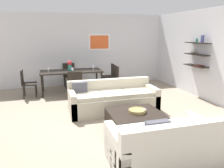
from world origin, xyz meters
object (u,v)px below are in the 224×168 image
at_px(dining_chair_foot, 75,83).
at_px(dining_chair_head, 69,73).
at_px(coffee_table, 135,121).
at_px(dining_chair_right_far, 110,74).
at_px(candle_jar, 144,111).
at_px(dining_chair_right_near, 113,77).
at_px(dining_chair_left_near, 26,82).
at_px(wine_glass_head, 70,66).
at_px(decorative_bowl, 137,111).
at_px(centerpiece_vase, 70,65).
at_px(loveseat_white, 163,145).
at_px(wine_glass_left_near, 48,69).
at_px(dining_table, 71,73).
at_px(wine_glass_right_near, 93,67).
at_px(wine_glass_foot, 72,69).
at_px(sofa_beige, 113,100).

bearing_deg(dining_chair_foot, dining_chair_head, 90.00).
relative_size(coffee_table, dining_chair_foot, 1.24).
distance_m(dining_chair_foot, dining_chair_right_far, 1.77).
bearing_deg(candle_jar, dining_chair_right_near, 84.99).
height_order(coffee_table, dining_chair_left_near, dining_chair_left_near).
bearing_deg(dining_chair_foot, wine_glass_head, 90.00).
relative_size(decorative_bowl, dining_chair_foot, 0.42).
bearing_deg(dining_chair_foot, centerpiece_vase, 92.64).
bearing_deg(loveseat_white, wine_glass_left_near, 110.36).
distance_m(loveseat_white, dining_chair_right_near, 4.42).
distance_m(loveseat_white, candle_jar, 1.20).
xyz_separation_m(loveseat_white, dining_chair_right_near, (0.50, 4.39, 0.21)).
xyz_separation_m(decorative_bowl, dining_chair_head, (-1.00, 4.22, 0.09)).
bearing_deg(wine_glass_head, dining_chair_left_near, -157.50).
bearing_deg(dining_table, wine_glass_right_near, -8.58).
bearing_deg(dining_chair_right_near, centerpiece_vase, 170.82).
height_order(decorative_bowl, centerpiece_vase, centerpiece_vase).
xyz_separation_m(dining_chair_head, dining_chair_right_far, (1.42, -0.65, 0.00)).
distance_m(candle_jar, wine_glass_foot, 3.27).
bearing_deg(decorative_bowl, wine_glass_foot, 108.53).
bearing_deg(dining_chair_foot, dining_chair_right_near, 24.65).
relative_size(decorative_bowl, wine_glass_left_near, 2.34).
distance_m(dining_chair_right_near, dining_chair_right_far, 0.40).
distance_m(candle_jar, dining_chair_head, 4.42).
relative_size(wine_glass_foot, centerpiece_vase, 0.47).
height_order(sofa_beige, wine_glass_left_near, wine_glass_left_near).
bearing_deg(dining_table, loveseat_white, -78.58).
height_order(dining_chair_head, wine_glass_right_near, wine_glass_right_near).
height_order(sofa_beige, dining_table, sofa_beige).
xyz_separation_m(wine_glass_foot, wine_glass_right_near, (0.74, 0.28, 0.00)).
distance_m(wine_glass_foot, centerpiece_vase, 0.43).
height_order(dining_chair_left_near, dining_chair_right_near, same).
distance_m(dining_chair_right_far, wine_glass_foot, 1.58).
bearing_deg(dining_chair_left_near, dining_chair_right_far, 8.06).
bearing_deg(wine_glass_right_near, coffee_table, -86.07).
bearing_deg(dining_table, dining_chair_right_near, -8.06).
bearing_deg(dining_chair_right_near, wine_glass_right_near, 172.49).
relative_size(candle_jar, dining_chair_foot, 0.08).
relative_size(dining_chair_right_far, wine_glass_head, 5.39).
distance_m(dining_chair_foot, centerpiece_vase, 1.00).
height_order(loveseat_white, dining_chair_right_far, dining_chair_right_far).
height_order(dining_chair_right_far, wine_glass_right_near, wine_glass_right_near).
height_order(coffee_table, wine_glass_right_near, wine_glass_right_near).
xyz_separation_m(sofa_beige, dining_chair_left_near, (-2.26, 1.91, 0.21)).
bearing_deg(dining_chair_head, dining_chair_foot, -90.00).
distance_m(coffee_table, dining_chair_head, 4.34).
xyz_separation_m(coffee_table, dining_chair_right_far, (0.46, 3.57, 0.31)).
xyz_separation_m(dining_chair_foot, dining_chair_right_near, (1.42, 0.65, 0.00)).
bearing_deg(dining_chair_right_near, coffee_table, -98.36).
height_order(dining_chair_head, wine_glass_head, wine_glass_head).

